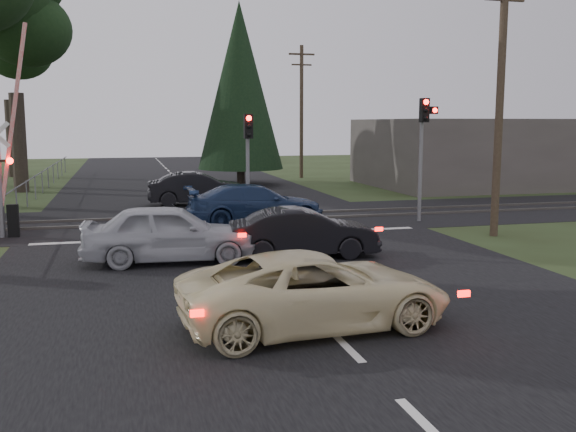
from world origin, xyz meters
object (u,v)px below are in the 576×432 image
object	(u,v)px
utility_pole_far	(238,114)
cream_coupe	(315,290)
crossing_signal	(6,176)
dark_hatchback	(303,233)
silver_car	(170,233)
traffic_signal_right	(424,135)
traffic_signal_center	(248,149)
blue_sedan	(255,205)
utility_pole_near	(500,94)
utility_pole_mid	(301,109)
dark_car_far	(198,189)

from	to	relation	value
utility_pole_far	cream_coupe	xyz separation A→B (m)	(-8.70, -56.86, -4.02)
crossing_signal	dark_hatchback	world-z (taller)	crossing_signal
crossing_signal	silver_car	world-z (taller)	crossing_signal
crossing_signal	traffic_signal_right	size ratio (longest dim) A/B	1.48
traffic_signal_center	utility_pole_far	distance (m)	44.99
traffic_signal_center	blue_sedan	xyz separation A→B (m)	(0.21, -0.23, -2.06)
blue_sedan	dark_hatchback	bearing A→B (deg)	179.75
cream_coupe	blue_sedan	bearing A→B (deg)	-10.71
utility_pole_near	dark_hatchback	size ratio (longest dim) A/B	2.15
dark_hatchback	crossing_signal	bearing A→B (deg)	62.48
utility_pole_far	silver_car	bearing A→B (deg)	-102.18
utility_pole_mid	dark_car_far	distance (m)	16.31
crossing_signal	utility_pole_mid	size ratio (longest dim) A/B	0.77
crossing_signal	dark_car_far	bearing A→B (deg)	44.69
utility_pole_near	cream_coupe	xyz separation A→B (m)	(-8.70, -7.86, -4.02)
traffic_signal_right	utility_pole_far	bearing A→B (deg)	88.80
silver_car	crossing_signal	bearing A→B (deg)	47.49
utility_pole_mid	dark_hatchback	bearing A→B (deg)	-105.59
crossing_signal	traffic_signal_center	bearing A→B (deg)	6.15
traffic_signal_center	blue_sedan	world-z (taller)	traffic_signal_center
traffic_signal_center	utility_pole_near	world-z (taller)	utility_pole_near
traffic_signal_right	cream_coupe	size ratio (longest dim) A/B	0.93
utility_pole_near	cream_coupe	world-z (taller)	utility_pole_near
utility_pole_near	dark_car_far	distance (m)	14.41
traffic_signal_center	utility_pole_far	xyz separation A→B (m)	(7.50, 44.32, 1.92)
traffic_signal_right	silver_car	distance (m)	11.36
traffic_signal_center	blue_sedan	size ratio (longest dim) A/B	0.79
traffic_signal_right	utility_pole_near	size ratio (longest dim) A/B	0.52
utility_pole_mid	cream_coupe	bearing A→B (deg)	-105.27
utility_pole_near	traffic_signal_center	bearing A→B (deg)	148.05
cream_coupe	dark_hatchback	world-z (taller)	cream_coupe
utility_pole_near	dark_hatchback	bearing A→B (deg)	-166.64
traffic_signal_center	utility_pole_mid	xyz separation A→B (m)	(7.50, 19.32, 1.92)
silver_car	blue_sedan	bearing A→B (deg)	-27.05
utility_pole_near	silver_car	world-z (taller)	utility_pole_near
cream_coupe	traffic_signal_center	bearing A→B (deg)	-9.66
utility_pole_near	utility_pole_mid	distance (m)	24.00
crossing_signal	traffic_signal_right	xyz separation A→B (m)	(14.82, -0.31, 1.26)
utility_pole_mid	traffic_signal_center	bearing A→B (deg)	-111.21
traffic_signal_right	dark_hatchback	world-z (taller)	traffic_signal_right
utility_pole_far	cream_coupe	distance (m)	57.67
crossing_signal	utility_pole_far	world-z (taller)	utility_pole_far
utility_pole_near	blue_sedan	distance (m)	9.42
traffic_signal_right	utility_pole_mid	xyz separation A→B (m)	(0.95, 20.53, 1.41)
utility_pole_near	silver_car	xyz separation A→B (m)	(-10.88, -1.43, -3.92)
crossing_signal	utility_pole_far	size ratio (longest dim) A/B	0.77
dark_car_far	dark_hatchback	bearing A→B (deg)	-171.20
dark_hatchback	dark_car_far	world-z (taller)	dark_car_far
utility_pole_far	dark_hatchback	xyz separation A→B (m)	(-7.17, -50.70, -4.04)
silver_car	traffic_signal_right	bearing A→B (deg)	-59.36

